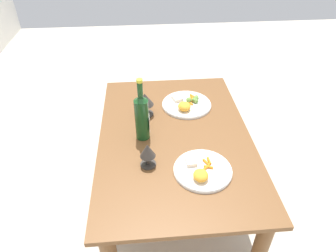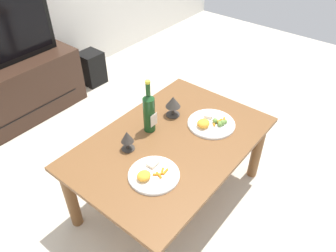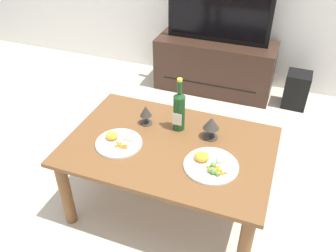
{
  "view_description": "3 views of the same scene",
  "coord_description": "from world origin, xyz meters",
  "px_view_note": "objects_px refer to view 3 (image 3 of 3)",
  "views": [
    {
      "loc": [
        -1.24,
        0.15,
        1.53
      ],
      "look_at": [
        -0.05,
        0.04,
        0.61
      ],
      "focal_mm": 32.31,
      "sensor_mm": 36.0,
      "label": 1
    },
    {
      "loc": [
        -1.13,
        -0.88,
        1.78
      ],
      "look_at": [
        0.02,
        0.04,
        0.59
      ],
      "focal_mm": 34.66,
      "sensor_mm": 36.0,
      "label": 2
    },
    {
      "loc": [
        0.55,
        -1.5,
        1.79
      ],
      "look_at": [
        -0.04,
        0.08,
        0.58
      ],
      "focal_mm": 37.61,
      "sensor_mm": 36.0,
      "label": 3
    }
  ],
  "objects_px": {
    "floor_speaker": "(296,90)",
    "dinner_plate_right": "(210,164)",
    "dining_table": "(169,155)",
    "wine_bottle": "(179,110)",
    "tv_screen": "(219,11)",
    "tv_stand": "(214,66)",
    "goblet_left": "(146,112)",
    "dinner_plate_left": "(118,142)",
    "goblet_right": "(211,124)"
  },
  "relations": [
    {
      "from": "dining_table",
      "to": "dinner_plate_right",
      "type": "xyz_separation_m",
      "value": [
        0.27,
        -0.1,
        0.1
      ]
    },
    {
      "from": "floor_speaker",
      "to": "dinner_plate_left",
      "type": "relative_size",
      "value": 1.23
    },
    {
      "from": "dining_table",
      "to": "floor_speaker",
      "type": "xyz_separation_m",
      "value": [
        0.68,
        1.57,
        -0.26
      ]
    },
    {
      "from": "wine_bottle",
      "to": "goblet_right",
      "type": "distance_m",
      "value": 0.21
    },
    {
      "from": "dining_table",
      "to": "tv_screen",
      "type": "xyz_separation_m",
      "value": [
        -0.12,
        1.61,
        0.37
      ]
    },
    {
      "from": "wine_bottle",
      "to": "goblet_left",
      "type": "distance_m",
      "value": 0.22
    },
    {
      "from": "dining_table",
      "to": "wine_bottle",
      "type": "distance_m",
      "value": 0.28
    },
    {
      "from": "wine_bottle",
      "to": "dinner_plate_right",
      "type": "bearing_deg",
      "value": -44.41
    },
    {
      "from": "dining_table",
      "to": "dinner_plate_left",
      "type": "height_order",
      "value": "dinner_plate_left"
    },
    {
      "from": "wine_bottle",
      "to": "tv_screen",
      "type": "bearing_deg",
      "value": 94.66
    },
    {
      "from": "floor_speaker",
      "to": "dinner_plate_left",
      "type": "height_order",
      "value": "dinner_plate_left"
    },
    {
      "from": "tv_screen",
      "to": "dinner_plate_right",
      "type": "bearing_deg",
      "value": -77.07
    },
    {
      "from": "floor_speaker",
      "to": "dinner_plate_right",
      "type": "height_order",
      "value": "dinner_plate_right"
    },
    {
      "from": "goblet_left",
      "to": "tv_screen",
      "type": "bearing_deg",
      "value": 86.43
    },
    {
      "from": "floor_speaker",
      "to": "dinner_plate_right",
      "type": "bearing_deg",
      "value": -102.03
    },
    {
      "from": "wine_bottle",
      "to": "dining_table",
      "type": "bearing_deg",
      "value": -89.18
    },
    {
      "from": "wine_bottle",
      "to": "dinner_plate_left",
      "type": "relative_size",
      "value": 1.27
    },
    {
      "from": "tv_stand",
      "to": "goblet_left",
      "type": "height_order",
      "value": "goblet_left"
    },
    {
      "from": "goblet_left",
      "to": "dinner_plate_right",
      "type": "bearing_deg",
      "value": -27.3
    },
    {
      "from": "tv_stand",
      "to": "goblet_left",
      "type": "xyz_separation_m",
      "value": [
        -0.09,
        -1.46,
        0.34
      ]
    },
    {
      "from": "tv_screen",
      "to": "dinner_plate_right",
      "type": "relative_size",
      "value": 3.2
    },
    {
      "from": "goblet_left",
      "to": "dinner_plate_right",
      "type": "relative_size",
      "value": 0.43
    },
    {
      "from": "tv_stand",
      "to": "floor_speaker",
      "type": "xyz_separation_m",
      "value": [
        0.8,
        -0.04,
        -0.09
      ]
    },
    {
      "from": "tv_screen",
      "to": "tv_stand",
      "type": "bearing_deg",
      "value": 90.0
    },
    {
      "from": "wine_bottle",
      "to": "tv_stand",
      "type": "bearing_deg",
      "value": 94.65
    },
    {
      "from": "tv_screen",
      "to": "goblet_right",
      "type": "xyz_separation_m",
      "value": [
        0.33,
        -1.46,
        -0.18
      ]
    },
    {
      "from": "tv_stand",
      "to": "goblet_right",
      "type": "relative_size",
      "value": 8.04
    },
    {
      "from": "tv_stand",
      "to": "goblet_right",
      "type": "height_order",
      "value": "goblet_right"
    },
    {
      "from": "wine_bottle",
      "to": "goblet_right",
      "type": "relative_size",
      "value": 2.46
    },
    {
      "from": "floor_speaker",
      "to": "tv_stand",
      "type": "bearing_deg",
      "value": 178.48
    },
    {
      "from": "tv_stand",
      "to": "wine_bottle",
      "type": "relative_size",
      "value": 3.27
    },
    {
      "from": "floor_speaker",
      "to": "wine_bottle",
      "type": "xyz_separation_m",
      "value": [
        -0.68,
        -1.4,
        0.48
      ]
    },
    {
      "from": "tv_stand",
      "to": "floor_speaker",
      "type": "height_order",
      "value": "tv_stand"
    },
    {
      "from": "tv_screen",
      "to": "goblet_right",
      "type": "relative_size",
      "value": 6.78
    },
    {
      "from": "goblet_left",
      "to": "dinner_plate_left",
      "type": "bearing_deg",
      "value": -105.92
    },
    {
      "from": "dining_table",
      "to": "dinner_plate_right",
      "type": "distance_m",
      "value": 0.31
    },
    {
      "from": "dinner_plate_left",
      "to": "dining_table",
      "type": "bearing_deg",
      "value": 18.99
    },
    {
      "from": "tv_stand",
      "to": "dinner_plate_left",
      "type": "height_order",
      "value": "dinner_plate_left"
    },
    {
      "from": "dining_table",
      "to": "goblet_right",
      "type": "distance_m",
      "value": 0.31
    },
    {
      "from": "floor_speaker",
      "to": "wine_bottle",
      "type": "height_order",
      "value": "wine_bottle"
    },
    {
      "from": "tv_stand",
      "to": "dinner_plate_left",
      "type": "xyz_separation_m",
      "value": [
        -0.16,
        -1.71,
        0.27
      ]
    },
    {
      "from": "dinner_plate_right",
      "to": "wine_bottle",
      "type": "bearing_deg",
      "value": 135.59
    },
    {
      "from": "tv_screen",
      "to": "floor_speaker",
      "type": "bearing_deg",
      "value": -2.96
    },
    {
      "from": "goblet_right",
      "to": "dinner_plate_right",
      "type": "distance_m",
      "value": 0.27
    },
    {
      "from": "floor_speaker",
      "to": "goblet_left",
      "type": "height_order",
      "value": "goblet_left"
    },
    {
      "from": "tv_screen",
      "to": "floor_speaker",
      "type": "relative_size",
      "value": 2.85
    },
    {
      "from": "dining_table",
      "to": "tv_screen",
      "type": "relative_size",
      "value": 1.26
    },
    {
      "from": "dinner_plate_left",
      "to": "dinner_plate_right",
      "type": "xyz_separation_m",
      "value": [
        0.55,
        -0.0,
        0.0
      ]
    },
    {
      "from": "goblet_right",
      "to": "dinner_plate_right",
      "type": "bearing_deg",
      "value": -75.04
    },
    {
      "from": "dinner_plate_left",
      "to": "floor_speaker",
      "type": "bearing_deg",
      "value": 60.08
    }
  ]
}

